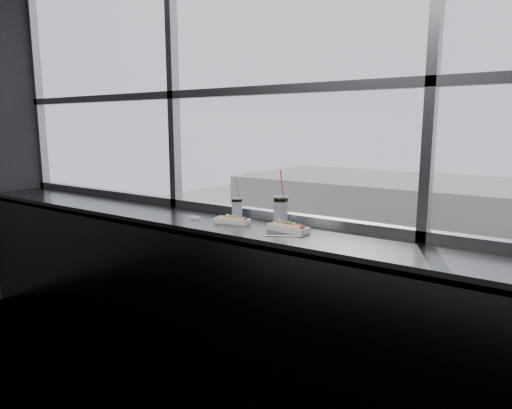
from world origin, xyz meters
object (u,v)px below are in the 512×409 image
Objects in this scene: loose_straw at (282,236)px; car_near_b at (309,362)px; hotdog_tray_right at (288,227)px; wrapper at (194,217)px; car_near_a at (208,328)px; pedestrian_b at (475,314)px; car_far_a at (346,306)px; tree_left at (393,258)px; soda_cup_left at (237,208)px; soda_cup_right at (281,209)px; hotdog_tray_left at (232,220)px.

loose_straw reaches higher than car_near_b.
wrapper is at bearing -171.17° from hotdog_tray_right.
pedestrian_b is at bearing -39.80° from car_near_a.
tree_left reaches higher than car_far_a.
soda_cup_right is (0.36, 0.00, 0.02)m from soda_cup_left.
pedestrian_b is (-2.87, 27.86, -11.14)m from hotdog_tray_right.
hotdog_tray_right is 21.40m from car_near_b.
car_near_b is at bearing -163.64° from car_far_a.
soda_cup_right is 0.06× the size of car_near_b.
soda_cup_right reaches higher than car_far_a.
soda_cup_left is at bearing 32.19° from wrapper.
soda_cup_left is 0.06× the size of tree_left.
soda_cup_left is 0.78× the size of soda_cup_right.
soda_cup_left is at bearing -153.34° from car_far_a.
car_near_a is (-15.11, 16.27, -10.96)m from hotdog_tray_right.
car_near_a is (-14.67, 16.28, -10.96)m from hotdog_tray_left.
hotdog_tray_right is 1.30× the size of loose_straw.
soda_cup_left reaches higher than hotdog_tray_right.
wrapper is at bearing -74.87° from tree_left.
hotdog_tray_right is at bearing -41.88° from soda_cup_right.
hotdog_tray_left is at bearing -153.33° from car_far_a.
soda_cup_left is at bearing 4.89° from pedestrian_b.
tree_left reaches higher than car_near_a.
hotdog_tray_right is 0.04× the size of car_near_a.
soda_cup_right is at bearing 0.38° from soda_cup_left.
soda_cup_right is at bearing -152.60° from car_far_a.
soda_cup_right is at bearing 5.63° from pedestrian_b.
hotdog_tray_left is 0.04× the size of car_near_a.
soda_cup_left is 0.59m from loose_straw.
hotdog_tray_left is 21.24m from car_near_b.
wrapper is (-0.80, 0.08, 0.01)m from loose_straw.
hotdog_tray_left is 24.50m from car_near_a.
tree_left is (6.70, 12.00, 2.42)m from car_near_a.
pedestrian_b is at bearing 95.63° from soda_cup_right.
car_far_a is (-10.11, 24.40, -11.09)m from loose_straw.
hotdog_tray_right is 2.86× the size of wrapper.
car_far_a is 5.04m from tree_left.
loose_straw is at bearing -152.46° from car_far_a.
wrapper is (-0.26, -0.16, -0.07)m from soda_cup_left.
soda_cup_right reaches higher than car_near_b.
hotdog_tray_right is 0.76m from wrapper.
tree_left is at bearing 74.70° from loose_straw.
wrapper is at bearing 142.09° from loose_straw.
hotdog_tray_left is 0.15m from soda_cup_left.
car_near_b is (-8.03, 16.28, -11.02)m from hotdog_tray_left.
hotdog_tray_left is at bearing -150.24° from car_near_b.
tree_left is (-7.66, 28.32, -8.53)m from wrapper.
hotdog_tray_right is 0.05× the size of car_far_a.
loose_straw is 30.26m from pedestrian_b.
pedestrian_b is at bearing -4.21° from tree_left.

